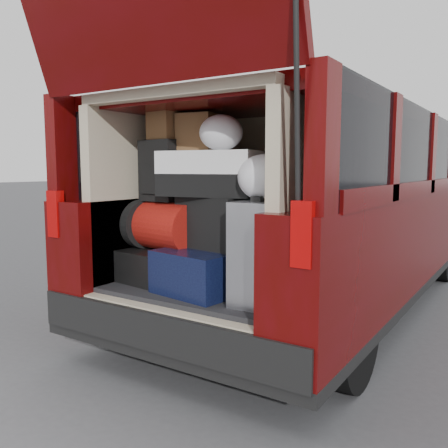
{
  "coord_description": "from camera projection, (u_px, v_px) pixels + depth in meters",
  "views": [
    {
      "loc": [
        1.71,
        -2.27,
        1.31
      ],
      "look_at": [
        0.09,
        0.2,
        0.96
      ],
      "focal_mm": 38.0,
      "sensor_mm": 36.0,
      "label": 1
    }
  ],
  "objects": [
    {
      "name": "ground",
      "position": [
        195.0,
        379.0,
        2.97
      ],
      "size": [
        80.0,
        80.0,
        0.0
      ],
      "primitive_type": "plane",
      "color": "#3E3E40",
      "rests_on": "ground"
    },
    {
      "name": "minivan",
      "position": [
        314.0,
        212.0,
        4.4
      ],
      "size": [
        1.9,
        5.35,
        2.77
      ],
      "color": "black",
      "rests_on": "ground"
    },
    {
      "name": "load_floor",
      "position": [
        219.0,
        324.0,
        3.17
      ],
      "size": [
        1.24,
        1.05,
        0.55
      ],
      "primitive_type": "cube",
      "color": "black",
      "rests_on": "ground"
    },
    {
      "name": "black_hardshell",
      "position": [
        163.0,
        264.0,
        3.25
      ],
      "size": [
        0.45,
        0.58,
        0.21
      ],
      "primitive_type": "cube",
      "rotation": [
        0.0,
        0.0,
        -0.12
      ],
      "color": "black",
      "rests_on": "load_floor"
    },
    {
      "name": "navy_hardshell",
      "position": [
        211.0,
        269.0,
        2.97
      ],
      "size": [
        0.58,
        0.67,
        0.26
      ],
      "primitive_type": "cube",
      "rotation": [
        0.0,
        0.0,
        -0.15
      ],
      "color": "black",
      "rests_on": "load_floor"
    },
    {
      "name": "silver_roller",
      "position": [
        262.0,
        253.0,
        2.66
      ],
      "size": [
        0.26,
        0.4,
        0.58
      ],
      "primitive_type": "cube",
      "rotation": [
        0.0,
        0.0,
        0.05
      ],
      "color": "white",
      "rests_on": "load_floor"
    },
    {
      "name": "red_duffel",
      "position": [
        167.0,
        226.0,
        3.16
      ],
      "size": [
        0.55,
        0.41,
        0.33
      ],
      "primitive_type": "cube",
      "rotation": [
        0.0,
        0.0,
        -0.18
      ],
      "color": "#A01A0E",
      "rests_on": "black_hardshell"
    },
    {
      "name": "black_soft_case",
      "position": [
        215.0,
        222.0,
        2.97
      ],
      "size": [
        0.48,
        0.33,
        0.32
      ],
      "primitive_type": "cube",
      "rotation": [
        0.0,
        0.0,
        -0.14
      ],
      "color": "black",
      "rests_on": "navy_hardshell"
    },
    {
      "name": "backpack",
      "position": [
        162.0,
        171.0,
        3.18
      ],
      "size": [
        0.3,
        0.2,
        0.41
      ],
      "primitive_type": "cube",
      "rotation": [
        0.0,
        0.0,
        -0.09
      ],
      "color": "black",
      "rests_on": "red_duffel"
    },
    {
      "name": "twotone_duffel",
      "position": [
        211.0,
        174.0,
        2.95
      ],
      "size": [
        0.66,
        0.41,
        0.28
      ],
      "primitive_type": "cube",
      "rotation": [
        0.0,
        0.0,
        0.14
      ],
      "color": "white",
      "rests_on": "black_soft_case"
    },
    {
      "name": "grocery_sack_lower",
      "position": [
        165.0,
        126.0,
        3.14
      ],
      "size": [
        0.22,
        0.18,
        0.18
      ],
      "primitive_type": "cube",
      "rotation": [
        0.0,
        0.0,
        -0.11
      ],
      "color": "brown",
      "rests_on": "backpack"
    },
    {
      "name": "grocery_sack_upper",
      "position": [
        199.0,
        133.0,
        3.1
      ],
      "size": [
        0.27,
        0.23,
        0.25
      ],
      "primitive_type": "cube",
      "rotation": [
        0.0,
        0.0,
        0.13
      ],
      "color": "brown",
      "rests_on": "twotone_duffel"
    },
    {
      "name": "plastic_bag_center",
      "position": [
        221.0,
        133.0,
        2.88
      ],
      "size": [
        0.32,
        0.3,
        0.22
      ],
      "primitive_type": "ellipsoid",
      "rotation": [
        0.0,
        0.0,
        -0.21
      ],
      "color": "white",
      "rests_on": "twotone_duffel"
    },
    {
      "name": "plastic_bag_right",
      "position": [
        264.0,
        177.0,
        2.63
      ],
      "size": [
        0.31,
        0.29,
        0.26
      ],
      "primitive_type": "ellipsoid",
      "rotation": [
        0.0,
        0.0,
        0.04
      ],
      "color": "white",
      "rests_on": "silver_roller"
    }
  ]
}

